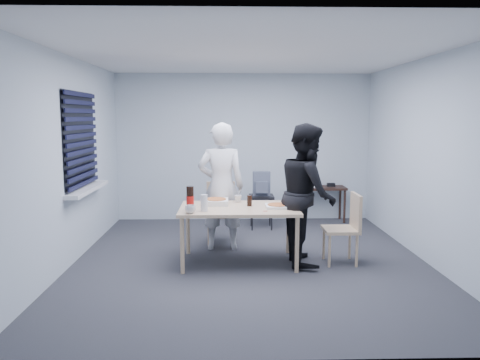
{
  "coord_description": "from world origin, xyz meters",
  "views": [
    {
      "loc": [
        -0.29,
        -5.84,
        1.85
      ],
      "look_at": [
        -0.13,
        0.1,
        1.04
      ],
      "focal_mm": 35.0,
      "sensor_mm": 36.0,
      "label": 1
    }
  ],
  "objects_px": {
    "chair_far": "(221,208)",
    "soda_bottle": "(190,199)",
    "dining_table": "(239,212)",
    "backpack": "(262,184)",
    "mug_b": "(238,199)",
    "mug_a": "(190,209)",
    "stool": "(261,202)",
    "person_white": "(221,187)",
    "side_table": "(319,191)",
    "person_black": "(307,194)",
    "chair_right": "(347,223)"
  },
  "relations": [
    {
      "from": "chair_far",
      "to": "side_table",
      "type": "distance_m",
      "value": 2.18
    },
    {
      "from": "backpack",
      "to": "mug_b",
      "type": "height_order",
      "value": "backpack"
    },
    {
      "from": "side_table",
      "to": "mug_b",
      "type": "xyz_separation_m",
      "value": [
        -1.48,
        -2.0,
        0.23
      ]
    },
    {
      "from": "backpack",
      "to": "soda_bottle",
      "type": "bearing_deg",
      "value": -105.41
    },
    {
      "from": "stool",
      "to": "soda_bottle",
      "type": "relative_size",
      "value": 1.87
    },
    {
      "from": "stool",
      "to": "mug_a",
      "type": "bearing_deg",
      "value": -114.31
    },
    {
      "from": "dining_table",
      "to": "mug_b",
      "type": "relative_size",
      "value": 14.78
    },
    {
      "from": "chair_far",
      "to": "mug_a",
      "type": "height_order",
      "value": "chair_far"
    },
    {
      "from": "person_black",
      "to": "side_table",
      "type": "height_order",
      "value": "person_black"
    },
    {
      "from": "chair_far",
      "to": "side_table",
      "type": "bearing_deg",
      "value": 38.08
    },
    {
      "from": "dining_table",
      "to": "person_black",
      "type": "xyz_separation_m",
      "value": [
        0.86,
        -0.01,
        0.23
      ]
    },
    {
      "from": "person_black",
      "to": "mug_a",
      "type": "relative_size",
      "value": 14.39
    },
    {
      "from": "mug_a",
      "to": "mug_b",
      "type": "distance_m",
      "value": 0.92
    },
    {
      "from": "chair_right",
      "to": "mug_a",
      "type": "xyz_separation_m",
      "value": [
        -1.95,
        -0.32,
        0.26
      ]
    },
    {
      "from": "person_white",
      "to": "mug_b",
      "type": "relative_size",
      "value": 17.7
    },
    {
      "from": "stool",
      "to": "backpack",
      "type": "xyz_separation_m",
      "value": [
        0.0,
        -0.01,
        0.3
      ]
    },
    {
      "from": "chair_far",
      "to": "mug_b",
      "type": "xyz_separation_m",
      "value": [
        0.24,
        -0.66,
        0.25
      ]
    },
    {
      "from": "dining_table",
      "to": "backpack",
      "type": "bearing_deg",
      "value": 77.14
    },
    {
      "from": "person_black",
      "to": "dining_table",
      "type": "bearing_deg",
      "value": 89.62
    },
    {
      "from": "mug_a",
      "to": "stool",
      "type": "bearing_deg",
      "value": 65.69
    },
    {
      "from": "dining_table",
      "to": "backpack",
      "type": "distance_m",
      "value": 1.88
    },
    {
      "from": "person_black",
      "to": "mug_a",
      "type": "xyz_separation_m",
      "value": [
        -1.44,
        -0.36,
        -0.12
      ]
    },
    {
      "from": "mug_b",
      "to": "chair_right",
      "type": "bearing_deg",
      "value": -16.04
    },
    {
      "from": "person_white",
      "to": "soda_bottle",
      "type": "distance_m",
      "value": 0.92
    },
    {
      "from": "side_table",
      "to": "mug_a",
      "type": "xyz_separation_m",
      "value": [
        -2.06,
        -2.72,
        0.23
      ]
    },
    {
      "from": "person_white",
      "to": "mug_b",
      "type": "height_order",
      "value": "person_white"
    },
    {
      "from": "mug_a",
      "to": "mug_b",
      "type": "height_order",
      "value": "mug_a"
    },
    {
      "from": "stool",
      "to": "mug_a",
      "type": "height_order",
      "value": "mug_a"
    },
    {
      "from": "person_black",
      "to": "mug_b",
      "type": "relative_size",
      "value": 17.7
    },
    {
      "from": "dining_table",
      "to": "stool",
      "type": "distance_m",
      "value": 1.9
    },
    {
      "from": "side_table",
      "to": "mug_a",
      "type": "height_order",
      "value": "mug_a"
    },
    {
      "from": "dining_table",
      "to": "mug_a",
      "type": "distance_m",
      "value": 0.7
    },
    {
      "from": "mug_a",
      "to": "person_black",
      "type": "bearing_deg",
      "value": 14.13
    },
    {
      "from": "chair_far",
      "to": "soda_bottle",
      "type": "bearing_deg",
      "value": -106.36
    },
    {
      "from": "person_black",
      "to": "stool",
      "type": "relative_size",
      "value": 3.19
    },
    {
      "from": "person_white",
      "to": "mug_a",
      "type": "distance_m",
      "value": 1.08
    },
    {
      "from": "mug_b",
      "to": "side_table",
      "type": "bearing_deg",
      "value": 53.56
    },
    {
      "from": "chair_right",
      "to": "dining_table",
      "type": "bearing_deg",
      "value": 177.95
    },
    {
      "from": "mug_a",
      "to": "mug_b",
      "type": "xyz_separation_m",
      "value": [
        0.58,
        0.71,
        -0.0
      ]
    },
    {
      "from": "stool",
      "to": "mug_b",
      "type": "bearing_deg",
      "value": -105.78
    },
    {
      "from": "dining_table",
      "to": "backpack",
      "type": "height_order",
      "value": "backpack"
    },
    {
      "from": "backpack",
      "to": "mug_a",
      "type": "relative_size",
      "value": 3.21
    },
    {
      "from": "person_white",
      "to": "side_table",
      "type": "distance_m",
      "value": 2.43
    },
    {
      "from": "person_white",
      "to": "backpack",
      "type": "distance_m",
      "value": 1.36
    },
    {
      "from": "chair_far",
      "to": "chair_right",
      "type": "xyz_separation_m",
      "value": [
        1.61,
        -1.05,
        0.0
      ]
    },
    {
      "from": "chair_right",
      "to": "mug_b",
      "type": "bearing_deg",
      "value": 163.96
    },
    {
      "from": "soda_bottle",
      "to": "person_black",
      "type": "bearing_deg",
      "value": 7.37
    },
    {
      "from": "chair_right",
      "to": "side_table",
      "type": "bearing_deg",
      "value": 87.45
    },
    {
      "from": "stool",
      "to": "mug_b",
      "type": "xyz_separation_m",
      "value": [
        -0.42,
        -1.5,
        0.32
      ]
    },
    {
      "from": "mug_b",
      "to": "soda_bottle",
      "type": "xyz_separation_m",
      "value": [
        -0.59,
        -0.54,
        0.1
      ]
    }
  ]
}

